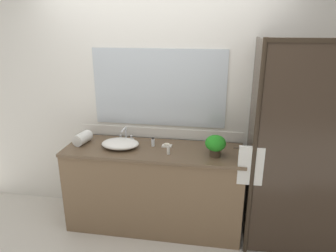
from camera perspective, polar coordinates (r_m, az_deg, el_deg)
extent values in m
plane|color=silver|center=(3.54, -2.52, -17.81)|extent=(8.00, 8.00, 0.00)
cube|color=silver|center=(3.28, -1.62, 4.53)|extent=(4.40, 0.05, 2.60)
cube|color=silver|center=(3.35, -1.66, -1.31)|extent=(1.80, 0.01, 0.11)
cube|color=silver|center=(3.22, -1.75, 7.07)|extent=(1.40, 0.01, 0.81)
cube|color=brown|center=(3.30, -2.59, -11.63)|extent=(1.80, 0.56, 0.87)
cube|color=brown|center=(3.09, -2.75, -4.51)|extent=(1.80, 0.58, 0.03)
cylinder|color=#2D2319|center=(2.76, 15.75, -5.59)|extent=(0.04, 0.04, 2.00)
cube|color=#2D2319|center=(2.65, 28.81, 13.83)|extent=(1.00, 0.04, 0.04)
cube|color=#382B21|center=(2.87, 25.76, -5.91)|extent=(0.96, 0.01, 1.96)
cube|color=#382B21|center=(3.02, 15.22, -3.39)|extent=(0.01, 0.57, 1.96)
cylinder|color=#2D2319|center=(2.74, 15.45, -4.15)|extent=(0.32, 0.02, 0.02)
cube|color=white|center=(2.80, 15.16, -7.18)|extent=(0.22, 0.04, 0.36)
ellipsoid|color=white|center=(3.14, -8.91, -3.27)|extent=(0.38, 0.29, 0.08)
cube|color=silver|center=(3.33, -7.83, -2.51)|extent=(0.17, 0.04, 0.02)
cylinder|color=silver|center=(3.30, -7.89, -1.32)|extent=(0.02, 0.02, 0.13)
cylinder|color=silver|center=(3.22, -8.30, -0.65)|extent=(0.02, 0.14, 0.02)
cylinder|color=silver|center=(3.33, -8.84, -1.98)|extent=(0.02, 0.02, 0.04)
cylinder|color=silver|center=(3.30, -6.86, -2.11)|extent=(0.02, 0.02, 0.04)
cylinder|color=#473828|center=(2.95, 8.78, -4.94)|extent=(0.11, 0.11, 0.07)
ellipsoid|color=#21841E|center=(2.91, 8.87, -3.19)|extent=(0.20, 0.20, 0.15)
cube|color=silver|center=(3.14, -0.22, -3.73)|extent=(0.10, 0.07, 0.01)
ellipsoid|color=silver|center=(3.13, -0.22, -3.43)|extent=(0.07, 0.04, 0.02)
cylinder|color=white|center=(2.94, 0.08, -4.53)|extent=(0.03, 0.03, 0.08)
cylinder|color=#B7B2A8|center=(2.92, 0.08, -3.67)|extent=(0.02, 0.02, 0.01)
cylinder|color=silver|center=(3.14, -2.82, -3.09)|extent=(0.03, 0.03, 0.08)
cylinder|color=black|center=(3.12, -2.83, -2.32)|extent=(0.03, 0.03, 0.01)
cylinder|color=#4C7056|center=(3.16, 9.80, -3.15)|extent=(0.03, 0.03, 0.08)
cylinder|color=#2D6638|center=(3.15, 9.85, -2.36)|extent=(0.03, 0.03, 0.01)
cylinder|color=white|center=(3.32, -15.66, -2.18)|extent=(0.15, 0.23, 0.12)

